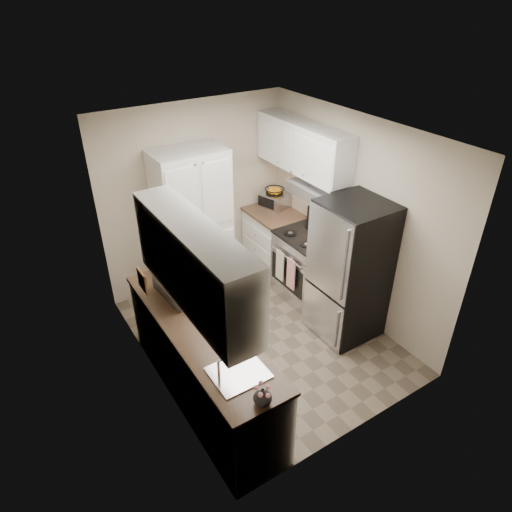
# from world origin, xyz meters

# --- Properties ---
(ground) EXTENTS (3.20, 3.20, 0.00)m
(ground) POSITION_xyz_m (0.00, 0.00, 0.00)
(ground) COLOR #7A6B56
(ground) RESTS_ON ground
(room_shell) EXTENTS (2.64, 3.24, 2.52)m
(room_shell) POSITION_xyz_m (-0.02, -0.01, 1.63)
(room_shell) COLOR beige
(room_shell) RESTS_ON ground
(pantry_cabinet) EXTENTS (0.90, 0.55, 2.00)m
(pantry_cabinet) POSITION_xyz_m (-0.20, 1.32, 1.00)
(pantry_cabinet) COLOR white
(pantry_cabinet) RESTS_ON ground
(base_cabinet_left) EXTENTS (0.60, 2.30, 0.88)m
(base_cabinet_left) POSITION_xyz_m (-0.99, -0.43, 0.44)
(base_cabinet_left) COLOR white
(base_cabinet_left) RESTS_ON ground
(countertop_left) EXTENTS (0.63, 2.33, 0.04)m
(countertop_left) POSITION_xyz_m (-0.99, -0.43, 0.90)
(countertop_left) COLOR brown
(countertop_left) RESTS_ON base_cabinet_left
(base_cabinet_right) EXTENTS (0.60, 0.80, 0.88)m
(base_cabinet_right) POSITION_xyz_m (0.99, 1.19, 0.44)
(base_cabinet_right) COLOR white
(base_cabinet_right) RESTS_ON ground
(countertop_right) EXTENTS (0.63, 0.83, 0.04)m
(countertop_right) POSITION_xyz_m (0.99, 1.19, 0.90)
(countertop_right) COLOR brown
(countertop_right) RESTS_ON base_cabinet_right
(electric_range) EXTENTS (0.71, 0.78, 1.13)m
(electric_range) POSITION_xyz_m (0.97, 0.39, 0.48)
(electric_range) COLOR #B7B7BC
(electric_range) RESTS_ON ground
(refrigerator) EXTENTS (0.70, 0.72, 1.70)m
(refrigerator) POSITION_xyz_m (0.94, -0.41, 0.85)
(refrigerator) COLOR #B7B7BC
(refrigerator) RESTS_ON ground
(microwave) EXTENTS (0.43, 0.60, 0.31)m
(microwave) POSITION_xyz_m (-0.91, 0.13, 1.08)
(microwave) COLOR silver
(microwave) RESTS_ON countertop_left
(wine_bottle) EXTENTS (0.09, 0.09, 0.34)m
(wine_bottle) POSITION_xyz_m (-1.00, 0.39, 1.09)
(wine_bottle) COLOR black
(wine_bottle) RESTS_ON countertop_left
(flower_vase) EXTENTS (0.19, 0.19, 0.15)m
(flower_vase) POSITION_xyz_m (-0.99, -1.52, 1.00)
(flower_vase) COLOR silver
(flower_vase) RESTS_ON countertop_left
(cutting_board) EXTENTS (0.11, 0.25, 0.32)m
(cutting_board) POSITION_xyz_m (-0.92, 0.63, 1.08)
(cutting_board) COLOR #459339
(cutting_board) RESTS_ON countertop_left
(toaster_oven) EXTENTS (0.38, 0.43, 0.21)m
(toaster_oven) POSITION_xyz_m (1.09, 1.34, 1.02)
(toaster_oven) COLOR #ACACB1
(toaster_oven) RESTS_ON countertop_right
(fruit_basket) EXTENTS (0.30, 0.30, 0.12)m
(fruit_basket) POSITION_xyz_m (1.09, 1.35, 1.19)
(fruit_basket) COLOR #FAA115
(fruit_basket) RESTS_ON toaster_oven
(kitchen_mat) EXTENTS (0.71, 0.86, 0.01)m
(kitchen_mat) POSITION_xyz_m (0.10, 0.58, 0.01)
(kitchen_mat) COLOR beige
(kitchen_mat) RESTS_ON ground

